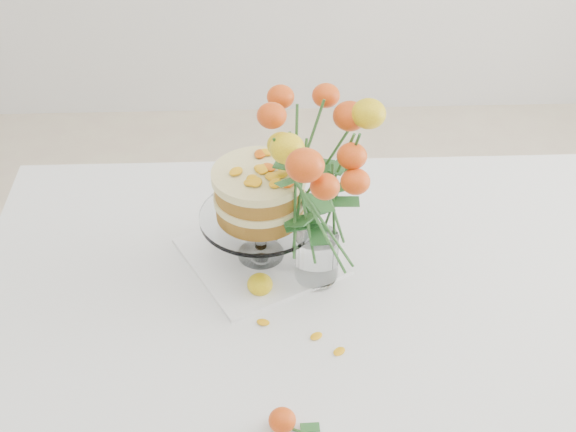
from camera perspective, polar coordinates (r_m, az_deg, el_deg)
The scene contains 9 objects.
table at distance 1.69m, azimuth 2.34°, elevation -7.04°, with size 1.43×0.93×0.76m.
napkin at distance 1.69m, azimuth -1.93°, elevation -2.88°, with size 0.28×0.28×0.01m, color white.
cake_stand at distance 1.60m, azimuth -2.04°, elevation 1.28°, with size 0.25×0.25×0.22m.
rose_vase at distance 1.49m, azimuth 2.19°, elevation 2.97°, with size 0.35×0.35×0.44m.
loose_rose_near at distance 1.60m, azimuth -1.99°, elevation -4.88°, with size 0.09×0.05×0.04m.
loose_rose_far at distance 1.38m, azimuth -0.40°, elevation -14.33°, with size 0.08×0.05×0.04m.
stray_petal_a at distance 1.56m, azimuth -1.78°, elevation -7.57°, with size 0.03×0.02×0.00m, color #FFB010.
stray_petal_b at distance 1.53m, azimuth 2.02°, elevation -8.55°, with size 0.03×0.02×0.00m, color #FFB010.
stray_petal_c at distance 1.51m, azimuth 3.66°, elevation -9.60°, with size 0.03×0.02×0.00m, color #FFB010.
Camera 1 is at (-0.11, -1.19, 1.87)m, focal length 50.00 mm.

